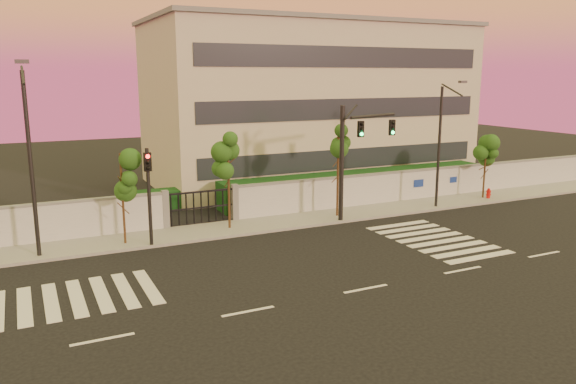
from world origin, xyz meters
The scene contains 15 objects.
ground centered at (0.00, 0.00, 0.00)m, with size 120.00×120.00×0.00m, color black.
sidewalk centered at (0.00, 10.50, 0.07)m, with size 60.00×3.00×0.15m, color gray.
perimeter_wall centered at (0.10, 12.00, 1.07)m, with size 60.00×0.36×2.20m.
hedge_row centered at (1.17, 14.74, 0.82)m, with size 41.00×4.25×1.80m.
institutional_building centered at (9.00, 21.99, 6.16)m, with size 24.40×12.40×12.25m.
road_markings centered at (-1.58, 3.76, 0.01)m, with size 57.00×7.62×0.02m.
street_tree_c centered at (-7.52, 9.99, 3.40)m, with size 1.39×1.10×4.63m.
street_tree_d centered at (-1.89, 10.45, 3.89)m, with size 1.59×1.27×5.29m.
street_tree_e centered at (4.77, 10.24, 4.01)m, with size 1.62×1.29×5.45m.
street_tree_f centered at (16.25, 10.26, 3.15)m, with size 1.51×1.20×4.28m.
traffic_signal_main centered at (5.24, 9.23, 4.21)m, with size 4.11×1.56×6.66m.
traffic_signal_secondary centered at (-6.42, 9.14, 3.11)m, with size 0.38×0.36×4.90m.
streetlight_west centered at (-11.46, 9.55, 4.81)m, with size 0.53×2.14×8.90m.
streetlight_east centered at (11.61, 9.40, 4.31)m, with size 0.48×1.92×7.98m.
fire_hydrant centered at (16.39, 9.91, 0.41)m, with size 0.33×0.31×0.83m.
Camera 1 is at (-11.86, -17.51, 8.29)m, focal length 35.00 mm.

